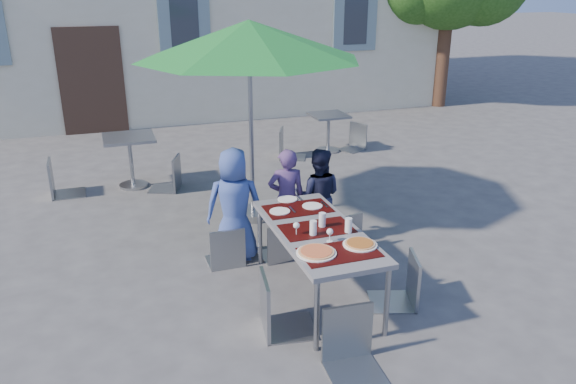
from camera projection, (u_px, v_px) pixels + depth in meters
name	position (u px, v px, depth m)	size (l,w,h in m)	color
ground	(310.00, 281.00, 6.08)	(90.00, 90.00, 0.00)	#3F3F41
dining_table	(317.00, 234.00, 5.58)	(0.80, 1.85, 0.76)	#4A4A50
pizza_near_left	(316.00, 252.00, 5.04)	(0.37, 0.37, 0.03)	white
pizza_near_right	(360.00, 244.00, 5.20)	(0.32, 0.32, 0.03)	white
glassware	(325.00, 225.00, 5.45)	(0.57, 0.40, 0.15)	silver
place_settings	(294.00, 205.00, 6.12)	(0.64, 0.53, 0.01)	white
child_0	(235.00, 205.00, 6.37)	(0.65, 0.42, 1.33)	#354B93
child_1	(287.00, 199.00, 6.70)	(0.45, 0.30, 1.23)	#493266
child_2	(318.00, 196.00, 6.83)	(0.58, 0.34, 1.20)	#171A33
chair_0	(225.00, 223.00, 6.25)	(0.40, 0.41, 0.91)	gray
chair_1	(280.00, 218.00, 6.40)	(0.43, 0.43, 0.89)	gray
chair_2	(345.00, 209.00, 6.65)	(0.48, 0.48, 0.89)	gray
chair_3	(277.00, 270.00, 5.01)	(0.54, 0.54, 1.06)	gray
chair_4	(406.00, 251.00, 5.48)	(0.55, 0.55, 0.98)	#91969C
chair_5	(353.00, 306.00, 4.53)	(0.48, 0.48, 1.01)	gray
patio_umbrella	(249.00, 41.00, 6.91)	(2.88, 2.88, 2.62)	#A6AAAE
cafe_table_0	(130.00, 151.00, 8.69)	(0.77, 0.77, 0.82)	#A6AAAE
bg_chair_l_0	(56.00, 156.00, 8.32)	(0.47, 0.47, 1.06)	gray
bg_chair_r_0	(169.00, 153.00, 8.57)	(0.58, 0.58, 1.00)	gray
cafe_table_1	(328.00, 127.00, 10.59)	(0.67, 0.67, 0.72)	#A6AAAE
bg_chair_l_1	(287.00, 126.00, 10.15)	(0.60, 0.60, 1.02)	gray
bg_chair_r_1	(355.00, 121.00, 10.70)	(0.56, 0.55, 0.94)	gray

